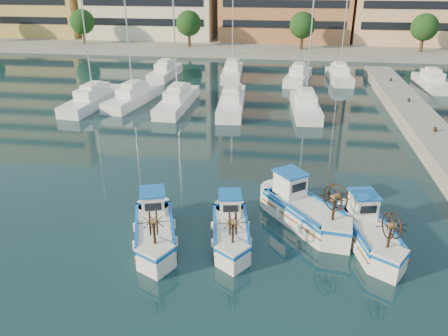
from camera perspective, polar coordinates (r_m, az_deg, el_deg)
ground at (r=21.72m, az=1.52°, el=-8.94°), size 300.00×300.00×0.00m
yacht_marina at (r=46.94m, az=1.72°, el=10.33°), size 37.10×23.44×11.50m
fishing_boat_a at (r=21.26m, az=-9.06°, el=-7.65°), size 3.03×4.59×2.78m
fishing_boat_b at (r=21.10m, az=0.90°, el=-7.76°), size 2.33×4.23×2.57m
fishing_boat_c at (r=22.79m, az=10.27°, el=-5.15°), size 4.48×4.92×3.07m
fishing_boat_d at (r=21.87m, az=18.42°, el=-7.73°), size 2.73×4.58×2.78m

